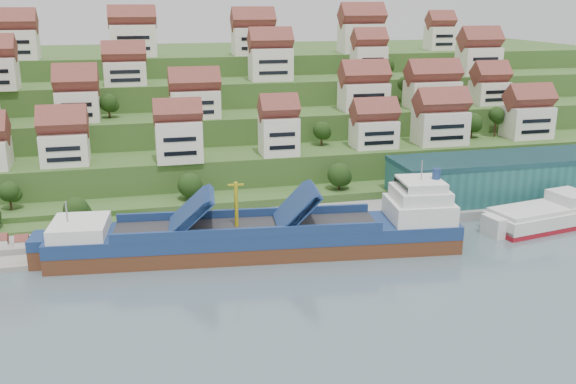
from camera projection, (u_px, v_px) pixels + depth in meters
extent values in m
plane|color=slate|center=(325.00, 249.00, 127.79)|extent=(300.00, 300.00, 0.00)
cube|color=gray|center=(391.00, 213.00, 145.89)|extent=(180.00, 14.00, 2.20)
cube|color=gray|center=(25.00, 250.00, 125.95)|extent=(45.00, 20.00, 1.00)
cube|color=#2D4C1E|center=(250.00, 147.00, 207.34)|extent=(260.00, 128.00, 4.00)
cube|color=#2D4C1E|center=(247.00, 133.00, 210.99)|extent=(260.00, 118.00, 11.00)
cube|color=#2D4C1E|center=(242.00, 118.00, 217.44)|extent=(260.00, 102.00, 18.00)
cube|color=#2D4C1E|center=(238.00, 105.00, 223.89)|extent=(260.00, 86.00, 25.00)
cube|color=#2D4C1E|center=(234.00, 92.00, 231.41)|extent=(260.00, 68.00, 31.00)
cube|color=white|center=(65.00, 148.00, 148.03)|extent=(10.58, 8.57, 7.28)
cube|color=white|center=(179.00, 141.00, 150.01)|extent=(10.64, 7.03, 9.64)
cube|color=white|center=(279.00, 136.00, 156.78)|extent=(8.98, 7.62, 9.26)
cube|color=white|center=(374.00, 134.00, 164.93)|extent=(11.14, 7.73, 7.02)
cube|color=white|center=(440.00, 128.00, 168.61)|extent=(13.19, 8.26, 8.67)
cube|color=white|center=(527.00, 122.00, 176.50)|extent=(12.18, 8.31, 8.62)
cube|color=white|center=(78.00, 106.00, 162.48)|extent=(10.41, 8.98, 7.64)
cube|color=white|center=(195.00, 104.00, 166.91)|extent=(12.60, 7.90, 7.12)
cube|color=white|center=(364.00, 97.00, 178.12)|extent=(12.74, 8.36, 7.58)
cube|color=white|center=(432.00, 94.00, 182.21)|extent=(14.57, 8.18, 7.54)
cube|color=white|center=(489.00, 93.00, 188.84)|extent=(9.84, 8.04, 6.56)
cube|color=white|center=(125.00, 73.00, 175.82)|extent=(11.23, 7.30, 6.49)
cube|color=white|center=(271.00, 64.00, 186.06)|extent=(11.98, 7.79, 9.24)
cube|color=white|center=(369.00, 62.00, 192.09)|extent=(9.58, 7.14, 9.33)
cube|color=white|center=(478.00, 61.00, 200.70)|extent=(12.17, 8.47, 8.40)
cube|color=white|center=(16.00, 45.00, 184.34)|extent=(12.04, 8.03, 8.35)
cube|color=white|center=(134.00, 41.00, 193.56)|extent=(13.48, 7.51, 9.45)
cube|color=white|center=(253.00, 41.00, 199.58)|extent=(12.74, 8.15, 8.35)
cube|color=white|center=(361.00, 38.00, 207.89)|extent=(13.85, 8.73, 9.18)
cube|color=white|center=(440.00, 38.00, 219.70)|extent=(8.90, 7.05, 7.85)
ellipsoid|color=#203D14|center=(9.00, 192.00, 137.57)|extent=(4.45, 4.45, 4.45)
ellipsoid|color=#203D14|center=(339.00, 175.00, 152.37)|extent=(5.67, 5.67, 5.67)
ellipsoid|color=#203D14|center=(190.00, 185.00, 144.76)|extent=(5.59, 5.59, 5.59)
ellipsoid|color=#203D14|center=(472.00, 122.00, 175.67)|extent=(5.26, 5.26, 5.26)
ellipsoid|color=#203D14|center=(496.00, 114.00, 176.69)|extent=(4.28, 4.28, 4.28)
ellipsoid|color=#203D14|center=(322.00, 130.00, 166.77)|extent=(4.66, 4.66, 4.66)
ellipsoid|color=#203D14|center=(405.00, 84.00, 185.78)|extent=(4.39, 4.39, 4.39)
ellipsoid|color=#203D14|center=(75.00, 102.00, 165.56)|extent=(5.34, 5.34, 5.34)
ellipsoid|color=#203D14|center=(108.00, 103.00, 166.19)|extent=(4.69, 4.69, 4.69)
ellipsoid|color=#203D14|center=(283.00, 58.00, 188.91)|extent=(5.96, 5.96, 5.96)
ellipsoid|color=#203D14|center=(372.00, 60.00, 198.26)|extent=(5.20, 5.20, 5.20)
ellipsoid|color=#203D14|center=(386.00, 65.00, 197.66)|extent=(5.12, 5.12, 5.12)
ellipsoid|color=#203D14|center=(76.00, 210.00, 133.07)|extent=(5.32, 5.32, 5.32)
cube|color=#215B59|center=(514.00, 176.00, 153.10)|extent=(60.00, 15.00, 10.00)
cylinder|color=gray|center=(392.00, 198.00, 139.32)|extent=(0.16, 0.16, 8.00)
cube|color=maroon|center=(396.00, 182.00, 138.42)|extent=(1.20, 0.05, 0.80)
cube|color=white|center=(2.00, 245.00, 124.13)|extent=(2.40, 2.20, 2.20)
cube|color=white|center=(23.00, 246.00, 123.62)|extent=(2.40, 2.20, 2.20)
cube|color=white|center=(46.00, 241.00, 125.91)|extent=(2.40, 2.20, 2.20)
cube|color=#562E1A|center=(258.00, 248.00, 125.16)|extent=(79.48, 20.03, 5.04)
cube|color=navy|center=(258.00, 232.00, 124.20)|extent=(79.49, 20.15, 2.62)
cube|color=white|center=(80.00, 228.00, 119.27)|extent=(11.20, 12.46, 2.62)
cube|color=#262628|center=(247.00, 226.00, 123.57)|extent=(51.20, 15.36, 0.30)
cube|color=navy|center=(188.00, 212.00, 121.18)|extent=(8.65, 11.84, 6.97)
cube|color=navy|center=(294.00, 208.00, 123.73)|extent=(8.27, 11.80, 7.37)
cylinder|color=gold|center=(236.00, 205.00, 122.04)|extent=(0.77, 0.77, 9.08)
cube|color=white|center=(419.00, 210.00, 127.34)|extent=(13.21, 12.67, 4.03)
cube|color=white|center=(420.00, 194.00, 126.41)|extent=(11.08, 11.26, 2.52)
cube|color=white|center=(421.00, 184.00, 125.81)|extent=(8.95, 9.85, 1.82)
cylinder|color=navy|center=(436.00, 174.00, 125.64)|extent=(1.77, 1.77, 2.22)
cube|color=maroon|center=(544.00, 224.00, 140.05)|extent=(27.96, 14.57, 2.31)
cube|color=silver|center=(545.00, 216.00, 139.49)|extent=(27.98, 14.67, 2.84)
cube|color=silver|center=(546.00, 208.00, 138.98)|extent=(26.47, 13.36, 1.06)
cube|color=silver|center=(570.00, 198.00, 141.16)|extent=(8.43, 9.00, 2.66)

